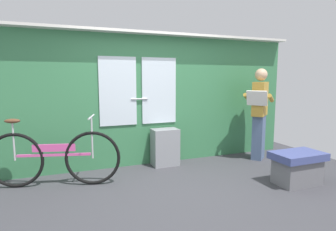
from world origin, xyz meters
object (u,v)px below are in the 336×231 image
at_px(bicycle_near_door, 54,158).
at_px(bench_seat_corner, 297,167).
at_px(passenger_reading_newspaper, 259,112).
at_px(trash_bin_by_wall, 165,147).

distance_m(bicycle_near_door, bench_seat_corner, 3.34).
bearing_deg(bicycle_near_door, bench_seat_corner, -4.93).
height_order(bicycle_near_door, passenger_reading_newspaper, passenger_reading_newspaper).
height_order(trash_bin_by_wall, bench_seat_corner, trash_bin_by_wall).
bearing_deg(bicycle_near_door, trash_bin_by_wall, 25.75).
distance_m(bicycle_near_door, passenger_reading_newspaper, 3.48).
bearing_deg(trash_bin_by_wall, bicycle_near_door, -169.69).
bearing_deg(trash_bin_by_wall, passenger_reading_newspaper, -8.94).
bearing_deg(bench_seat_corner, passenger_reading_newspaper, 75.29).
bearing_deg(passenger_reading_newspaper, trash_bin_by_wall, -48.25).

